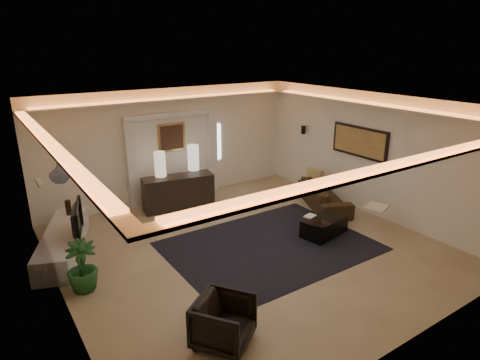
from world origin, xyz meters
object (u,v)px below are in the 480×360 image
console (178,193)px  armchair (224,322)px  coffee_table (324,226)px  sofa (324,196)px

console → armchair: (-1.65, -4.84, -0.06)m
coffee_table → console: bearing=110.6°
coffee_table → armchair: bearing=-165.5°
coffee_table → armchair: 3.95m
coffee_table → sofa: bearing=34.6°
console → sofa: size_ratio=0.87×
console → coffee_table: size_ratio=1.71×
console → armchair: 5.12m
sofa → armchair: bearing=146.0°
sofa → coffee_table: (-1.17, -1.18, -0.09)m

